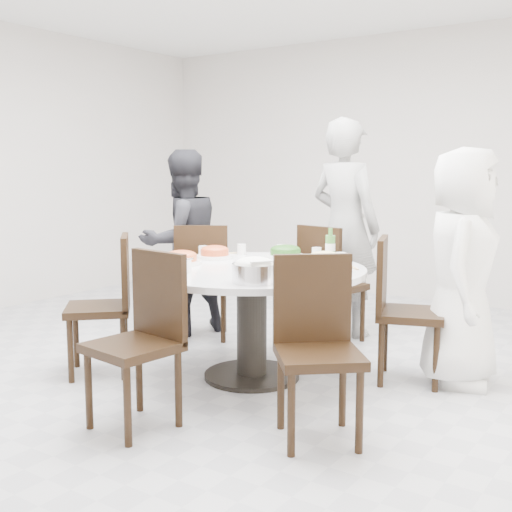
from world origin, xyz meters
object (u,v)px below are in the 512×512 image
Objects in this scene: chair_ne at (410,311)px; chair_se at (319,351)px; diner_left at (182,243)px; diner_middle at (345,228)px; chair_sw at (98,305)px; chair_s at (132,343)px; beverage_bottle at (330,245)px; dining_table at (252,323)px; soup_bowl at (172,266)px; chair_nw at (203,281)px; rice_bowl at (254,273)px; diner_right at (462,268)px; chair_n at (333,284)px.

chair_ne and chair_se have the same top height.
diner_left is at bearing 107.08° from chair_se.
chair_sw is at bearing 76.16° from diner_middle.
beverage_bottle is at bearing 84.58° from chair_s.
dining_table is 6.20× the size of soup_bowl.
diner_middle is (0.88, 1.93, 0.43)m from chair_sw.
chair_ne is 4.02× the size of beverage_bottle.
chair_se reaches higher than soup_bowl.
chair_nw is 0.61× the size of diner_left.
rice_bowl is at bearing 111.72° from diner_middle.
soup_bowl is 1.02× the size of beverage_bottle.
rice_bowl is at bearing 65.10° from chair_s.
beverage_bottle is (1.22, -0.09, 0.39)m from chair_nw.
chair_se is 0.62× the size of diner_right.
chair_ne is at bearing 59.88° from rice_bowl.
diner_middle reaches higher than chair_n.
soup_bowl is at bearing 57.46° from diner_left.
chair_se is at bearing -18.88° from rice_bowl.
chair_s is 4.02× the size of beverage_bottle.
soup_bowl is at bearing -127.08° from dining_table.
soup_bowl is (-0.65, 0.02, -0.02)m from rice_bowl.
chair_nw is 4.02× the size of beverage_bottle.
chair_sw is 1.77m from chair_se.
chair_ne reaches higher than rice_bowl.
chair_sw reaches higher than dining_table.
chair_se is at bearing 32.19° from chair_s.
diner_middle reaches higher than chair_s.
diner_middle is at bearing 27.45° from chair_ne.
chair_s is 3.69× the size of rice_bowl.
soup_bowl is (0.84, -1.05, 0.01)m from diner_left.
dining_table is at bearing 98.86° from chair_n.
chair_ne is (0.89, 0.53, 0.10)m from dining_table.
dining_table is at bearing 102.92° from chair_se.
beverage_bottle reaches higher than chair_se.
chair_sw is 3.93× the size of soup_bowl.
diner_left is at bearing 130.56° from chair_s.
chair_sw is 1.00× the size of chair_s.
chair_s is 2.13m from diner_right.
rice_bowl is (1.24, 0.08, 0.33)m from chair_sw.
soup_bowl is at bearing 120.48° from chair_s.
soup_bowl is at bearing 108.97° from chair_ne.
diner_middle is (-1.20, 0.73, 0.14)m from diner_right.
chair_ne is at bearing 30.69° from dining_table.
chair_sw is (-0.94, -1.63, 0.00)m from chair_n.
chair_n is 1.00× the size of chair_s.
diner_left is (-2.01, 1.26, 0.30)m from chair_se.
diner_left reaches higher than chair_se.
chair_s is (-0.05, -1.05, 0.10)m from dining_table.
dining_table is 1.05m from chair_s.
chair_nw is at bearing 79.56° from diner_right.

